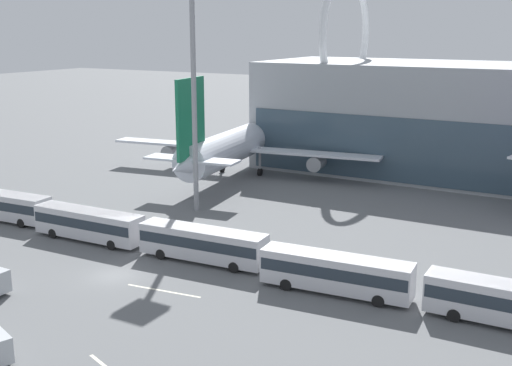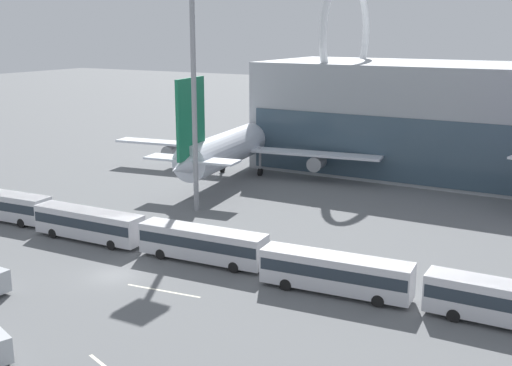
{
  "view_description": "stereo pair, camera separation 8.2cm",
  "coord_description": "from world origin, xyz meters",
  "views": [
    {
      "loc": [
        36.87,
        -39.64,
        21.13
      ],
      "look_at": [
        1.94,
        21.78,
        4.0
      ],
      "focal_mm": 45.0,
      "sensor_mm": 36.0,
      "label": 1
    },
    {
      "loc": [
        36.95,
        -39.6,
        21.13
      ],
      "look_at": [
        1.94,
        21.78,
        4.0
      ],
      "focal_mm": 45.0,
      "sensor_mm": 36.0,
      "label": 2
    }
  ],
  "objects": [
    {
      "name": "shuttle_bus_2",
      "position": [
        4.85,
        6.69,
        1.9
      ],
      "size": [
        12.61,
        3.35,
        3.22
      ],
      "rotation": [
        0.0,
        0.0,
        0.07
      ],
      "color": "silver",
      "rests_on": "ground_plane"
    },
    {
      "name": "lane_stripe_1",
      "position": [
        5.85,
        -0.55,
        0.0
      ],
      "size": [
        6.88,
        1.06,
        0.01
      ],
      "primitive_type": "cube",
      "rotation": [
        0.0,
        0.0,
        0.12
      ],
      "color": "silver",
      "rests_on": "ground_plane"
    },
    {
      "name": "ground_plane",
      "position": [
        0.0,
        0.0,
        0.0
      ],
      "size": [
        440.0,
        440.0,
        0.0
      ],
      "primitive_type": "plane",
      "color": "slate"
    },
    {
      "name": "shuttle_bus_3",
      "position": [
        18.36,
        6.04,
        1.9
      ],
      "size": [
        12.64,
        3.55,
        3.22
      ],
      "rotation": [
        0.0,
        0.0,
        0.08
      ],
      "color": "silver",
      "rests_on": "ground_plane"
    },
    {
      "name": "shuttle_bus_1",
      "position": [
        -8.65,
        6.02,
        1.9
      ],
      "size": [
        12.55,
        2.93,
        3.22
      ],
      "rotation": [
        0.0,
        0.0,
        0.03
      ],
      "color": "silver",
      "rests_on": "ground_plane"
    },
    {
      "name": "airliner_at_gate_near",
      "position": [
        -11.07,
        40.51,
        4.73
      ],
      "size": [
        41.56,
        44.0,
        15.26
      ],
      "rotation": [
        0.0,
        0.0,
        1.71
      ],
      "color": "silver",
      "rests_on": "ground_plane"
    },
    {
      "name": "floodlight_mast",
      "position": [
        -5.66,
        20.78,
        19.13
      ],
      "size": [
        3.15,
        3.15,
        26.71
      ],
      "color": "gray",
      "rests_on": "ground_plane"
    },
    {
      "name": "shuttle_bus_0",
      "position": [
        -22.15,
        6.52,
        1.9
      ],
      "size": [
        12.62,
        3.36,
        3.22
      ],
      "rotation": [
        0.0,
        0.0,
        0.07
      ],
      "color": "silver",
      "rests_on": "ground_plane"
    }
  ]
}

